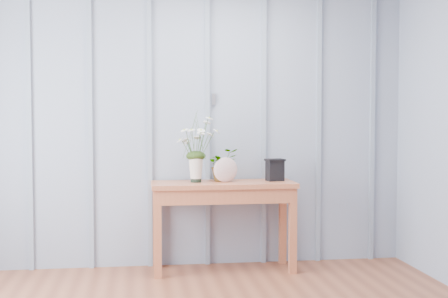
{
  "coord_description": "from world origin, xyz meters",
  "views": [
    {
      "loc": [
        -0.35,
        -3.16,
        1.31
      ],
      "look_at": [
        0.36,
        1.94,
        1.03
      ],
      "focal_mm": 50.0,
      "sensor_mm": 36.0,
      "label": 1
    }
  ],
  "objects": [
    {
      "name": "daisy_vase",
      "position": [
        0.13,
        2.0,
        1.11
      ],
      "size": [
        0.4,
        0.31,
        0.57
      ],
      "color": "black",
      "rests_on": "sideboard"
    },
    {
      "name": "felt_disc_vessel",
      "position": [
        0.37,
        1.97,
        0.85
      ],
      "size": [
        0.22,
        0.09,
        0.21
      ],
      "primitive_type": "ellipsoid",
      "rotation": [
        0.0,
        0.0,
        0.16
      ],
      "color": "#995D6A",
      "rests_on": "sideboard"
    },
    {
      "name": "room_shell",
      "position": [
        0.0,
        0.92,
        1.99
      ],
      "size": [
        4.0,
        4.5,
        2.5
      ],
      "color": "#909CB3",
      "rests_on": "ground"
    },
    {
      "name": "spider_plant",
      "position": [
        0.36,
        2.06,
        0.89
      ],
      "size": [
        0.32,
        0.3,
        0.28
      ],
      "primitive_type": "imported",
      "rotation": [
        0.0,
        0.0,
        0.41
      ],
      "color": "#1D340F",
      "rests_on": "sideboard"
    },
    {
      "name": "carved_box",
      "position": [
        0.81,
        2.02,
        0.85
      ],
      "size": [
        0.17,
        0.15,
        0.19
      ],
      "color": "black",
      "rests_on": "sideboard"
    },
    {
      "name": "sideboard",
      "position": [
        0.36,
        1.99,
        0.64
      ],
      "size": [
        1.2,
        0.45,
        0.75
      ],
      "color": "#A85736",
      "rests_on": "ground"
    }
  ]
}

